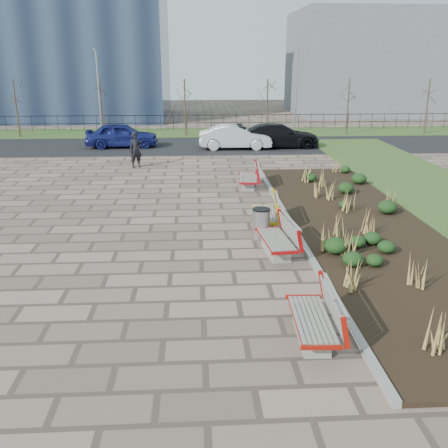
{
  "coord_description": "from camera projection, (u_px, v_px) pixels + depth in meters",
  "views": [
    {
      "loc": [
        0.73,
        -10.58,
        5.42
      ],
      "look_at": [
        1.5,
        3.0,
        0.9
      ],
      "focal_mm": 40.0,
      "sensor_mm": 36.0,
      "label": 1
    }
  ],
  "objects": [
    {
      "name": "planting_bed",
      "position": [
        362.0,
        227.0,
        16.75
      ],
      "size": [
        4.5,
        18.0,
        0.1
      ],
      "primitive_type": "cube",
      "color": "black",
      "rests_on": "ground"
    },
    {
      "name": "railing_fence",
      "position": [
        186.0,
        122.0,
        39.44
      ],
      "size": [
        44.0,
        0.1,
        1.2
      ],
      "primitive_type": null,
      "color": "black",
      "rests_on": "grass_verge_far"
    },
    {
      "name": "car_blue",
      "position": [
        122.0,
        135.0,
        31.73
      ],
      "size": [
        4.62,
        2.09,
        1.54
      ],
      "primitive_type": "imported",
      "rotation": [
        0.0,
        0.0,
        1.63
      ],
      "color": "navy",
      "rests_on": "road"
    },
    {
      "name": "tree_a",
      "position": [
        16.0,
        108.0,
        35.51
      ],
      "size": [
        1.4,
        1.4,
        4.0
      ],
      "primitive_type": null,
      "color": "#4C3D2D",
      "rests_on": "grass_verge_far"
    },
    {
      "name": "planting_curb",
      "position": [
        293.0,
        227.0,
        16.62
      ],
      "size": [
        0.16,
        18.0,
        0.15
      ],
      "primitive_type": "cube",
      "color": "gray",
      "rests_on": "ground"
    },
    {
      "name": "lamp_west",
      "position": [
        99.0,
        94.0,
        35.04
      ],
      "size": [
        0.24,
        0.6,
        6.0
      ],
      "primitive_type": null,
      "color": "gray",
      "rests_on": "grass_verge_far"
    },
    {
      "name": "tree_d",
      "position": [
        267.0,
        107.0,
        36.48
      ],
      "size": [
        1.4,
        1.4,
        4.0
      ],
      "primitive_type": null,
      "color": "#4C3D2D",
      "rests_on": "grass_verge_far"
    },
    {
      "name": "litter_bin",
      "position": [
        261.0,
        224.0,
        15.59
      ],
      "size": [
        0.54,
        0.54,
        0.98
      ],
      "primitive_type": "cylinder",
      "color": "#B2B2B7",
      "rests_on": "ground"
    },
    {
      "name": "car_black",
      "position": [
        279.0,
        135.0,
        31.71
      ],
      "size": [
        5.28,
        2.38,
        1.5
      ],
      "primitive_type": "imported",
      "rotation": [
        0.0,
        0.0,
        1.62
      ],
      "color": "black",
      "rests_on": "road"
    },
    {
      "name": "ground",
      "position": [
        168.0,
        302.0,
        11.69
      ],
      "size": [
        120.0,
        120.0,
        0.0
      ],
      "primitive_type": "plane",
      "color": "#896E5E",
      "rests_on": "ground"
    },
    {
      "name": "tree_f",
      "position": [
        427.0,
        106.0,
        37.13
      ],
      "size": [
        1.4,
        1.4,
        4.0
      ],
      "primitive_type": null,
      "color": "#4C3D2D",
      "rests_on": "grass_verge_far"
    },
    {
      "name": "bench_c",
      "position": [
        264.0,
        212.0,
        16.81
      ],
      "size": [
        1.09,
        2.17,
        1.0
      ],
      "primitive_type": null,
      "rotation": [
        0.0,
        0.0,
        -0.09
      ],
      "color": "#EAB40C",
      "rests_on": "ground"
    },
    {
      "name": "tree_b",
      "position": [
        101.0,
        108.0,
        35.83
      ],
      "size": [
        1.4,
        1.4,
        4.0
      ],
      "primitive_type": null,
      "color": "#4C3D2D",
      "rests_on": "grass_verge_far"
    },
    {
      "name": "tree_e",
      "position": [
        348.0,
        107.0,
        36.8
      ],
      "size": [
        1.4,
        1.4,
        4.0
      ],
      "primitive_type": null,
      "color": "#4C3D2D",
      "rests_on": "grass_verge_far"
    },
    {
      "name": "lamp_east",
      "position": [
        296.0,
        93.0,
        35.8
      ],
      "size": [
        0.24,
        0.6,
        6.0
      ],
      "primitive_type": null,
      "color": "gray",
      "rests_on": "grass_verge_far"
    },
    {
      "name": "pedestrian",
      "position": [
        136.0,
        150.0,
        25.87
      ],
      "size": [
        0.78,
        0.65,
        1.82
      ],
      "primitive_type": "imported",
      "rotation": [
        0.0,
        0.0,
        0.38
      ],
      "color": "black",
      "rests_on": "ground"
    },
    {
      "name": "bench_d",
      "position": [
        248.0,
        176.0,
        21.94
      ],
      "size": [
        1.06,
        2.16,
        1.0
      ],
      "primitive_type": null,
      "rotation": [
        0.0,
        0.0,
        -0.08
      ],
      "color": "#AF0B16",
      "rests_on": "ground"
    },
    {
      "name": "bench_b",
      "position": [
        276.0,
        237.0,
        14.44
      ],
      "size": [
        1.1,
        2.18,
        1.0
      ],
      "primitive_type": null,
      "rotation": [
        0.0,
        0.0,
        0.1
      ],
      "color": "#A70B0D",
      "rests_on": "ground"
    },
    {
      "name": "car_silver",
      "position": [
        235.0,
        137.0,
        31.15
      ],
      "size": [
        4.53,
        1.69,
        1.48
      ],
      "primitive_type": "imported",
      "rotation": [
        0.0,
        0.0,
        1.54
      ],
      "color": "silver",
      "rests_on": "road"
    },
    {
      "name": "tree_c",
      "position": [
        185.0,
        108.0,
        36.16
      ],
      "size": [
        1.4,
        1.4,
        4.0
      ],
      "primitive_type": null,
      "color": "#4C3D2D",
      "rests_on": "grass_verge_far"
    },
    {
      "name": "bench_a",
      "position": [
        312.0,
        316.0,
        10.02
      ],
      "size": [
        0.99,
        2.14,
        1.0
      ],
      "primitive_type": null,
      "rotation": [
        0.0,
        0.0,
        -0.04
      ],
      "color": "#A5150B",
      "rests_on": "ground"
    },
    {
      "name": "road",
      "position": [
        185.0,
        146.0,
        32.53
      ],
      "size": [
        80.0,
        7.0,
        0.02
      ],
      "primitive_type": "cube",
      "color": "black",
      "rests_on": "ground"
    },
    {
      "name": "grass_verge_far",
      "position": [
        186.0,
        133.0,
        38.22
      ],
      "size": [
        80.0,
        5.0,
        0.04
      ],
      "primitive_type": "cube",
      "color": "#33511E",
      "rests_on": "ground"
    },
    {
      "name": "building_grey",
      "position": [
        383.0,
        63.0,
        50.99
      ],
      "size": [
        18.0,
        12.0,
        10.0
      ],
      "primitive_type": "cube",
      "color": "slate",
      "rests_on": "ground"
    }
  ]
}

